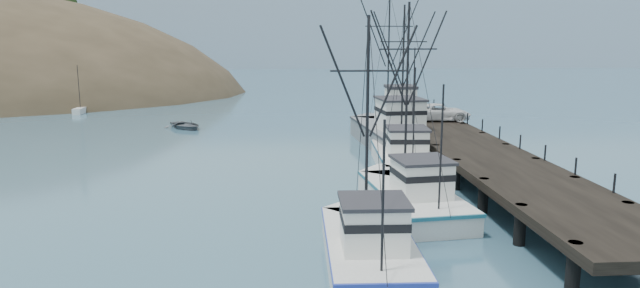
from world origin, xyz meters
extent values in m
plane|color=#2F546A|center=(0.00, 0.00, 0.00)|extent=(400.00, 400.00, 0.00)
cube|color=black|center=(14.00, 16.00, 1.75)|extent=(6.00, 44.00, 0.50)
cylinder|color=black|center=(11.40, -4.00, 1.00)|extent=(0.56, 0.56, 2.00)
cylinder|color=black|center=(11.40, 1.00, 1.00)|extent=(0.56, 0.56, 2.00)
cylinder|color=black|center=(16.60, 1.00, 1.00)|extent=(0.56, 0.56, 2.00)
cylinder|color=black|center=(11.40, 6.00, 1.00)|extent=(0.56, 0.56, 2.00)
cylinder|color=black|center=(16.60, 6.00, 1.00)|extent=(0.56, 0.56, 2.00)
cylinder|color=black|center=(11.40, 11.00, 1.00)|extent=(0.56, 0.56, 2.00)
cylinder|color=black|center=(16.60, 11.00, 1.00)|extent=(0.56, 0.56, 2.00)
cylinder|color=black|center=(11.40, 16.00, 1.00)|extent=(0.56, 0.56, 2.00)
cylinder|color=black|center=(16.60, 16.00, 1.00)|extent=(0.56, 0.56, 2.00)
cylinder|color=black|center=(11.40, 21.00, 1.00)|extent=(0.56, 0.56, 2.00)
cylinder|color=black|center=(16.60, 21.00, 1.00)|extent=(0.56, 0.56, 2.00)
cylinder|color=black|center=(11.40, 26.00, 1.00)|extent=(0.56, 0.56, 2.00)
cylinder|color=black|center=(16.60, 26.00, 1.00)|extent=(0.56, 0.56, 2.00)
cylinder|color=black|center=(11.40, 31.00, 1.00)|extent=(0.56, 0.56, 2.00)
cylinder|color=black|center=(16.60, 31.00, 1.00)|extent=(0.56, 0.56, 2.00)
cylinder|color=black|center=(11.40, 36.00, 1.00)|extent=(0.56, 0.56, 2.00)
cylinder|color=black|center=(16.60, 36.00, 1.00)|extent=(0.56, 0.56, 2.00)
cube|color=beige|center=(-38.00, 56.00, 1.40)|extent=(4.00, 5.00, 2.80)
cube|color=beige|center=(-34.00, 62.00, 1.40)|extent=(4.00, 5.00, 2.80)
cube|color=#9EB2C6|center=(10.00, 170.00, 0.00)|extent=(360.00, 40.00, 26.00)
cube|color=silver|center=(-40.00, 185.00, 0.00)|extent=(180.00, 25.00, 18.00)
cube|color=silver|center=(-25.63, 50.78, 0.30)|extent=(1.00, 3.50, 0.90)
cylinder|color=black|center=(-25.63, 50.78, 3.20)|extent=(0.08, 0.08, 6.00)
cube|color=silver|center=(-20.28, 65.30, 0.30)|extent=(1.00, 3.50, 0.90)
cylinder|color=black|center=(-20.28, 65.30, 3.20)|extent=(0.08, 0.08, 6.00)
cube|color=silver|center=(-33.14, 65.31, 0.30)|extent=(1.00, 3.50, 0.90)
cylinder|color=black|center=(-33.14, 65.31, 3.20)|extent=(0.08, 0.08, 6.00)
cube|color=silver|center=(7.58, 6.70, 0.45)|extent=(4.94, 10.18, 1.60)
cube|color=silver|center=(7.01, 11.57, 0.45)|extent=(3.81, 3.81, 1.60)
cube|color=#1B586C|center=(7.58, 6.70, 1.15)|extent=(5.05, 10.44, 0.18)
cube|color=silver|center=(7.73, 5.45, 2.20)|extent=(2.98, 3.06, 1.90)
cube|color=#26262B|center=(7.73, 5.45, 3.23)|extent=(3.24, 3.33, 0.16)
cylinder|color=black|center=(7.41, 8.19, 6.44)|extent=(0.14, 0.14, 10.39)
cylinder|color=black|center=(8.02, 2.95, 4.37)|extent=(0.10, 0.10, 6.23)
cube|color=silver|center=(3.92, -0.97, 0.45)|extent=(3.88, 9.13, 1.60)
cube|color=silver|center=(4.04, 3.55, 0.45)|extent=(3.65, 3.65, 1.60)
cube|color=#2235A0|center=(3.92, -0.97, 1.15)|extent=(3.96, 9.36, 0.18)
cube|color=silver|center=(3.89, -2.12, 2.20)|extent=(2.62, 2.62, 1.90)
cube|color=#26262B|center=(3.89, -2.12, 3.23)|extent=(2.84, 2.85, 0.16)
cylinder|color=black|center=(3.96, 0.42, 5.94)|extent=(0.14, 0.14, 9.38)
cylinder|color=black|center=(3.83, -4.44, 4.06)|extent=(0.10, 0.10, 5.63)
cube|color=silver|center=(9.34, 17.30, 0.45)|extent=(4.51, 10.34, 1.60)
cube|color=silver|center=(9.65, 22.35, 0.45)|extent=(3.89, 3.89, 1.60)
cube|color=navy|center=(9.34, 17.30, 1.15)|extent=(4.60, 10.60, 0.18)
cube|color=silver|center=(9.26, 16.00, 2.20)|extent=(2.89, 3.02, 1.90)
cube|color=#26262B|center=(9.26, 16.00, 3.23)|extent=(3.14, 3.29, 0.16)
cylinder|color=black|center=(9.43, 18.85, 6.66)|extent=(0.14, 0.14, 10.81)
cylinder|color=black|center=(9.10, 13.41, 4.49)|extent=(0.10, 0.10, 6.49)
cube|color=slate|center=(10.17, 25.62, 0.75)|extent=(6.06, 14.50, 2.20)
cube|color=slate|center=(9.59, 32.67, 0.75)|extent=(4.90, 4.90, 2.20)
cube|color=black|center=(10.17, 25.62, 1.75)|extent=(6.18, 14.87, 0.18)
cube|color=silver|center=(10.32, 23.81, 3.15)|extent=(3.75, 4.26, 2.60)
cube|color=#26262B|center=(10.32, 23.81, 4.53)|extent=(4.07, 4.64, 0.16)
cylinder|color=black|center=(9.99, 27.79, 7.72)|extent=(0.14, 0.14, 11.73)
cylinder|color=black|center=(10.62, 20.20, 5.37)|extent=(0.10, 0.10, 7.04)
cube|color=silver|center=(12.50, 34.00, 3.25)|extent=(2.80, 3.00, 2.50)
cube|color=#26262B|center=(12.50, 34.00, 4.65)|extent=(3.00, 3.20, 0.30)
imported|color=silver|center=(14.95, 27.90, 2.79)|extent=(5.95, 3.18, 1.59)
imported|color=#4F5358|center=(-10.10, 37.44, 0.00)|extent=(5.75, 6.05, 1.02)
camera|label=1|loc=(0.24, -24.00, 9.73)|focal=32.00mm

